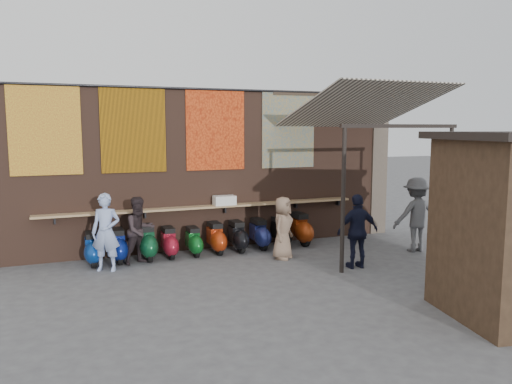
# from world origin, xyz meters

# --- Properties ---
(ground) EXTENTS (70.00, 70.00, 0.00)m
(ground) POSITION_xyz_m (0.00, 0.00, 0.00)
(ground) COLOR #474749
(ground) RESTS_ON ground
(brick_wall) EXTENTS (10.00, 0.40, 4.00)m
(brick_wall) POSITION_xyz_m (0.00, 2.70, 2.00)
(brick_wall) COLOR brown
(brick_wall) RESTS_ON ground
(pier_right) EXTENTS (0.50, 0.50, 4.00)m
(pier_right) POSITION_xyz_m (5.20, 2.70, 2.00)
(pier_right) COLOR #4C4238
(pier_right) RESTS_ON ground
(eating_counter) EXTENTS (8.00, 0.32, 0.05)m
(eating_counter) POSITION_xyz_m (0.00, 2.33, 1.10)
(eating_counter) COLOR #9E7A51
(eating_counter) RESTS_ON brick_wall
(shelf_box) EXTENTS (0.54, 0.30, 0.23)m
(shelf_box) POSITION_xyz_m (0.46, 2.30, 1.24)
(shelf_box) COLOR white
(shelf_box) RESTS_ON eating_counter
(tapestry_redgold) EXTENTS (1.50, 0.02, 2.00)m
(tapestry_redgold) POSITION_xyz_m (-3.60, 2.48, 3.00)
(tapestry_redgold) COLOR #A03217
(tapestry_redgold) RESTS_ON brick_wall
(tapestry_sun) EXTENTS (1.50, 0.02, 2.00)m
(tapestry_sun) POSITION_xyz_m (-1.70, 2.48, 3.00)
(tapestry_sun) COLOR orange
(tapestry_sun) RESTS_ON brick_wall
(tapestry_orange) EXTENTS (1.50, 0.02, 2.00)m
(tapestry_orange) POSITION_xyz_m (0.30, 2.48, 3.00)
(tapestry_orange) COLOR #E3521C
(tapestry_orange) RESTS_ON brick_wall
(tapestry_multi) EXTENTS (1.50, 0.02, 2.00)m
(tapestry_multi) POSITION_xyz_m (2.30, 2.48, 3.00)
(tapestry_multi) COLOR #26608B
(tapestry_multi) RESTS_ON brick_wall
(hang_rail) EXTENTS (9.50, 0.06, 0.06)m
(hang_rail) POSITION_xyz_m (0.00, 2.47, 3.98)
(hang_rail) COLOR black
(hang_rail) RESTS_ON brick_wall
(scooter_stool_0) EXTENTS (0.35, 0.77, 0.73)m
(scooter_stool_0) POSITION_xyz_m (-2.75, 1.97, 0.36)
(scooter_stool_0) COLOR navy
(scooter_stool_0) RESTS_ON ground
(scooter_stool_1) EXTENTS (0.36, 0.80, 0.76)m
(scooter_stool_1) POSITION_xyz_m (-2.19, 2.00, 0.38)
(scooter_stool_1) COLOR navy
(scooter_stool_1) RESTS_ON ground
(scooter_stool_2) EXTENTS (0.38, 0.84, 0.80)m
(scooter_stool_2) POSITION_xyz_m (-1.54, 2.00, 0.40)
(scooter_stool_2) COLOR #0E4726
(scooter_stool_2) RESTS_ON ground
(scooter_stool_3) EXTENTS (0.34, 0.75, 0.71)m
(scooter_stool_3) POSITION_xyz_m (-1.03, 2.00, 0.36)
(scooter_stool_3) COLOR maroon
(scooter_stool_3) RESTS_ON ground
(scooter_stool_4) EXTENTS (0.32, 0.72, 0.68)m
(scooter_stool_4) POSITION_xyz_m (-0.44, 1.95, 0.34)
(scooter_stool_4) COLOR #0C571C
(scooter_stool_4) RESTS_ON ground
(scooter_stool_5) EXTENTS (0.36, 0.79, 0.75)m
(scooter_stool_5) POSITION_xyz_m (0.12, 1.97, 0.38)
(scooter_stool_5) COLOR #A32C0C
(scooter_stool_5) RESTS_ON ground
(scooter_stool_6) EXTENTS (0.35, 0.79, 0.75)m
(scooter_stool_6) POSITION_xyz_m (0.68, 1.96, 0.37)
(scooter_stool_6) COLOR black
(scooter_stool_6) RESTS_ON ground
(scooter_stool_7) EXTENTS (0.36, 0.79, 0.75)m
(scooter_stool_7) POSITION_xyz_m (1.29, 2.01, 0.38)
(scooter_stool_7) COLOR navy
(scooter_stool_7) RESTS_ON ground
(scooter_stool_8) EXTENTS (0.35, 0.78, 0.74)m
(scooter_stool_8) POSITION_xyz_m (1.89, 2.03, 0.37)
(scooter_stool_8) COLOR black
(scooter_stool_8) RESTS_ON ground
(scooter_stool_9) EXTENTS (0.39, 0.87, 0.82)m
(scooter_stool_9) POSITION_xyz_m (2.45, 2.04, 0.41)
(scooter_stool_9) COLOR maroon
(scooter_stool_9) RESTS_ON ground
(diner_left) EXTENTS (0.72, 0.62, 1.67)m
(diner_left) POSITION_xyz_m (-2.50, 1.40, 0.84)
(diner_left) COLOR #95A9D8
(diner_left) RESTS_ON ground
(diner_right) EXTENTS (0.91, 0.82, 1.52)m
(diner_right) POSITION_xyz_m (-1.74, 1.70, 0.76)
(diner_right) COLOR #2A2123
(diner_right) RESTS_ON ground
(shopper_navy) EXTENTS (0.98, 0.48, 1.62)m
(shopper_navy) POSITION_xyz_m (2.60, -0.41, 0.81)
(shopper_navy) COLOR black
(shopper_navy) RESTS_ON ground
(shopper_grey) EXTENTS (1.26, 0.83, 1.84)m
(shopper_grey) POSITION_xyz_m (4.78, 0.33, 0.92)
(shopper_grey) COLOR #4E4F52
(shopper_grey) RESTS_ON ground
(shopper_tan) EXTENTS (0.84, 0.83, 1.46)m
(shopper_tan) POSITION_xyz_m (1.42, 0.90, 0.73)
(shopper_tan) COLOR #806652
(shopper_tan) RESTS_ON ground
(stall_sign) EXTENTS (1.19, 0.26, 0.50)m
(stall_sign) POSITION_xyz_m (3.86, -2.84, 2.07)
(stall_sign) COLOR gold
(stall_sign) RESTS_ON market_stall
(stall_shelf) EXTENTS (2.17, 0.51, 0.06)m
(stall_shelf) POSITION_xyz_m (3.86, -2.84, 1.04)
(stall_shelf) COLOR #473321
(stall_shelf) RESTS_ON market_stall
(awning_canvas) EXTENTS (3.20, 3.28, 0.97)m
(awning_canvas) POSITION_xyz_m (3.50, 0.90, 3.55)
(awning_canvas) COLOR beige
(awning_canvas) RESTS_ON brick_wall
(awning_ledger) EXTENTS (3.30, 0.08, 0.12)m
(awning_ledger) POSITION_xyz_m (3.50, 2.49, 3.95)
(awning_ledger) COLOR #33261C
(awning_ledger) RESTS_ON brick_wall
(awning_header) EXTENTS (3.00, 0.08, 0.08)m
(awning_header) POSITION_xyz_m (3.50, -0.60, 3.08)
(awning_header) COLOR black
(awning_header) RESTS_ON awning_post_left
(awning_post_left) EXTENTS (0.09, 0.09, 3.10)m
(awning_post_left) POSITION_xyz_m (2.10, -0.60, 1.55)
(awning_post_left) COLOR black
(awning_post_left) RESTS_ON ground
(awning_post_right) EXTENTS (0.09, 0.09, 3.10)m
(awning_post_right) POSITION_xyz_m (4.90, -0.60, 1.55)
(awning_post_right) COLOR black
(awning_post_right) RESTS_ON ground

